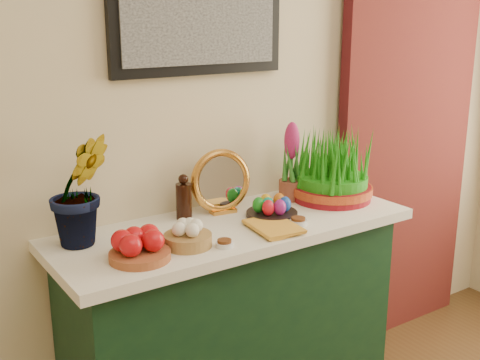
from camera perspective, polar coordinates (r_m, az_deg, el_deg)
name	(u,v)px	position (r m, az deg, el deg)	size (l,w,h in m)	color
sideboard	(233,332)	(2.49, -0.66, -14.18)	(1.30, 0.45, 0.85)	black
tablecloth	(233,227)	(2.30, -0.70, -4.52)	(1.40, 0.55, 0.04)	white
hyacinth_green	(79,172)	(2.08, -14.99, 0.76)	(0.26, 0.22, 0.52)	#2C7924
apple_bowl	(140,247)	(1.97, -9.51, -6.32)	(0.26, 0.26, 0.10)	brown
garlic_basket	(188,236)	(2.06, -4.98, -5.29)	(0.19, 0.19, 0.09)	#A58042
vinegar_cruet	(184,199)	(2.33, -5.35, -1.83)	(0.06, 0.06, 0.18)	black
mirror	(221,182)	(2.38, -1.82, -0.19)	(0.26, 0.09, 0.26)	gold
book	(255,230)	(2.18, 1.40, -4.73)	(0.14, 0.21, 0.03)	gold
spice_dish_left	(224,243)	(2.06, -1.49, -6.04)	(0.06, 0.06, 0.03)	silver
spice_dish_right	(298,221)	(2.29, 5.54, -3.91)	(0.07, 0.07, 0.03)	silver
egg_plate	(272,209)	(2.35, 3.05, -2.74)	(0.21, 0.21, 0.08)	black
hyacinth_pink	(291,165)	(2.55, 4.88, 1.42)	(0.10, 0.10, 0.34)	brown
wheatgrass_sabzeh	(332,171)	(2.58, 8.75, 0.85)	(0.35, 0.35, 0.28)	maroon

